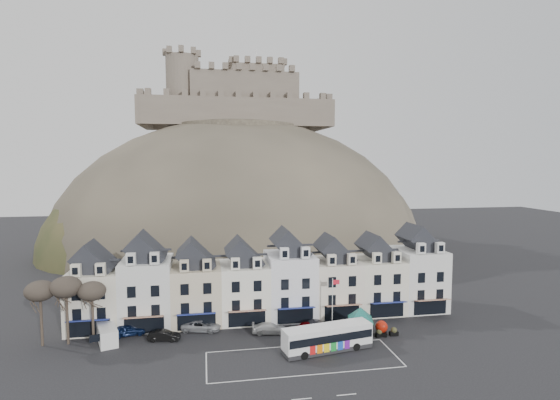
{
  "coord_description": "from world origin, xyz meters",
  "views": [
    {
      "loc": [
        -9.0,
        -46.16,
        22.78
      ],
      "look_at": [
        3.32,
        24.0,
        16.52
      ],
      "focal_mm": 28.0,
      "sensor_mm": 36.0,
      "label": 1
    }
  ],
  "objects_px": {
    "bus_shelter": "(361,314)",
    "car_black": "(164,336)",
    "car_navy": "(128,330)",
    "car_white": "(270,328)",
    "car_charcoal": "(318,325)",
    "car_silver": "(201,325)",
    "flagpole": "(333,300)",
    "red_buoy": "(381,328)",
    "white_van": "(107,334)",
    "car_maroon": "(309,326)",
    "bus": "(327,337)"
  },
  "relations": [
    {
      "from": "flagpole",
      "to": "car_maroon",
      "type": "bearing_deg",
      "value": 179.64
    },
    {
      "from": "car_black",
      "to": "car_white",
      "type": "distance_m",
      "value": 13.64
    },
    {
      "from": "flagpole",
      "to": "car_charcoal",
      "type": "height_order",
      "value": "flagpole"
    },
    {
      "from": "bus",
      "to": "car_maroon",
      "type": "distance_m",
      "value": 6.62
    },
    {
      "from": "car_navy",
      "to": "car_white",
      "type": "relative_size",
      "value": 0.94
    },
    {
      "from": "bus",
      "to": "car_navy",
      "type": "xyz_separation_m",
      "value": [
        -24.51,
        9.0,
        -0.97
      ]
    },
    {
      "from": "car_white",
      "to": "car_charcoal",
      "type": "relative_size",
      "value": 1.19
    },
    {
      "from": "bus",
      "to": "red_buoy",
      "type": "relative_size",
      "value": 5.72
    },
    {
      "from": "bus",
      "to": "car_silver",
      "type": "height_order",
      "value": "bus"
    },
    {
      "from": "bus",
      "to": "car_silver",
      "type": "bearing_deg",
      "value": 138.62
    },
    {
      "from": "bus_shelter",
      "to": "flagpole",
      "type": "height_order",
      "value": "flagpole"
    },
    {
      "from": "bus",
      "to": "white_van",
      "type": "distance_m",
      "value": 27.61
    },
    {
      "from": "car_navy",
      "to": "car_charcoal",
      "type": "distance_m",
      "value": 25.19
    },
    {
      "from": "white_van",
      "to": "car_charcoal",
      "type": "bearing_deg",
      "value": -19.48
    },
    {
      "from": "car_silver",
      "to": "car_charcoal",
      "type": "relative_size",
      "value": 1.3
    },
    {
      "from": "bus_shelter",
      "to": "bus",
      "type": "bearing_deg",
      "value": -133.68
    },
    {
      "from": "car_charcoal",
      "to": "car_black",
      "type": "bearing_deg",
      "value": 81.79
    },
    {
      "from": "flagpole",
      "to": "car_white",
      "type": "relative_size",
      "value": 1.49
    },
    {
      "from": "car_white",
      "to": "car_maroon",
      "type": "height_order",
      "value": "car_white"
    },
    {
      "from": "car_navy",
      "to": "car_white",
      "type": "height_order",
      "value": "car_navy"
    },
    {
      "from": "car_white",
      "to": "car_charcoal",
      "type": "bearing_deg",
      "value": -82.76
    },
    {
      "from": "flagpole",
      "to": "car_white",
      "type": "xyz_separation_m",
      "value": [
        -8.69,
        0.02,
        -3.34
      ]
    },
    {
      "from": "car_white",
      "to": "car_charcoal",
      "type": "distance_m",
      "value": 6.61
    },
    {
      "from": "white_van",
      "to": "car_navy",
      "type": "height_order",
      "value": "white_van"
    },
    {
      "from": "white_van",
      "to": "car_charcoal",
      "type": "height_order",
      "value": "white_van"
    },
    {
      "from": "white_van",
      "to": "car_black",
      "type": "height_order",
      "value": "white_van"
    },
    {
      "from": "car_silver",
      "to": "car_maroon",
      "type": "bearing_deg",
      "value": -87.06
    },
    {
      "from": "car_silver",
      "to": "car_white",
      "type": "relative_size",
      "value": 1.1
    },
    {
      "from": "car_navy",
      "to": "car_white",
      "type": "xyz_separation_m",
      "value": [
        18.46,
        -2.5,
        -0.07
      ]
    },
    {
      "from": "car_navy",
      "to": "car_silver",
      "type": "relative_size",
      "value": 0.86
    },
    {
      "from": "bus_shelter",
      "to": "car_black",
      "type": "bearing_deg",
      "value": -171.96
    },
    {
      "from": "car_navy",
      "to": "car_white",
      "type": "distance_m",
      "value": 18.63
    },
    {
      "from": "car_charcoal",
      "to": "red_buoy",
      "type": "bearing_deg",
      "value": -121.11
    },
    {
      "from": "car_silver",
      "to": "car_maroon",
      "type": "xyz_separation_m",
      "value": [
        14.4,
        -2.5,
        -0.1
      ]
    },
    {
      "from": "bus_shelter",
      "to": "car_silver",
      "type": "relative_size",
      "value": 1.17
    },
    {
      "from": "flagpole",
      "to": "car_maroon",
      "type": "xyz_separation_m",
      "value": [
        -3.28,
        0.02,
        -3.4
      ]
    },
    {
      "from": "red_buoy",
      "to": "car_maroon",
      "type": "distance_m",
      "value": 9.52
    },
    {
      "from": "flagpole",
      "to": "car_silver",
      "type": "relative_size",
      "value": 1.36
    },
    {
      "from": "car_black",
      "to": "car_charcoal",
      "type": "relative_size",
      "value": 1.01
    },
    {
      "from": "car_navy",
      "to": "car_silver",
      "type": "xyz_separation_m",
      "value": [
        9.47,
        0.0,
        -0.02
      ]
    },
    {
      "from": "car_maroon",
      "to": "red_buoy",
      "type": "bearing_deg",
      "value": -123.03
    },
    {
      "from": "car_silver",
      "to": "car_maroon",
      "type": "height_order",
      "value": "car_silver"
    },
    {
      "from": "red_buoy",
      "to": "car_white",
      "type": "relative_size",
      "value": 0.42
    },
    {
      "from": "car_black",
      "to": "red_buoy",
      "type": "bearing_deg",
      "value": -86.76
    },
    {
      "from": "flagpole",
      "to": "car_black",
      "type": "height_order",
      "value": "flagpole"
    },
    {
      "from": "car_navy",
      "to": "car_maroon",
      "type": "relative_size",
      "value": 1.2
    },
    {
      "from": "car_navy",
      "to": "car_black",
      "type": "relative_size",
      "value": 1.1
    },
    {
      "from": "car_black",
      "to": "car_white",
      "type": "bearing_deg",
      "value": -80.23
    },
    {
      "from": "red_buoy",
      "to": "car_navy",
      "type": "distance_m",
      "value": 33.32
    },
    {
      "from": "flagpole",
      "to": "car_navy",
      "type": "bearing_deg",
      "value": 174.7
    }
  ]
}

